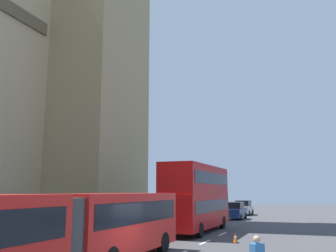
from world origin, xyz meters
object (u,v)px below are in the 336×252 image
object	(u,v)px
sedan_lead	(235,211)
traffic_cone_east	(235,238)
sedan_trailing	(244,208)
articulated_bus	(48,230)
double_decker_bus	(197,195)

from	to	relation	value
sedan_lead	traffic_cone_east	bearing A→B (deg)	-168.83
sedan_lead	sedan_trailing	distance (m)	7.76
articulated_bus	double_decker_bus	world-z (taller)	double_decker_bus
articulated_bus	sedan_trailing	xyz separation A→B (m)	(38.11, 0.26, -0.83)
articulated_bus	sedan_lead	distance (m)	30.38
double_decker_bus	traffic_cone_east	size ratio (longest dim) A/B	17.61
double_decker_bus	sedan_trailing	bearing A→B (deg)	0.70
sedan_lead	articulated_bus	bearing A→B (deg)	179.73
articulated_bus	sedan_lead	xyz separation A→B (m)	(30.36, -0.14, -0.83)
sedan_trailing	traffic_cone_east	bearing A→B (deg)	-171.23
sedan_trailing	traffic_cone_east	size ratio (longest dim) A/B	7.59
sedan_trailing	articulated_bus	bearing A→B (deg)	-179.61
double_decker_bus	traffic_cone_east	xyz separation A→B (m)	(-4.75, -3.75, -2.43)
sedan_trailing	traffic_cone_east	distance (m)	26.34
double_decker_bus	traffic_cone_east	world-z (taller)	double_decker_bus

